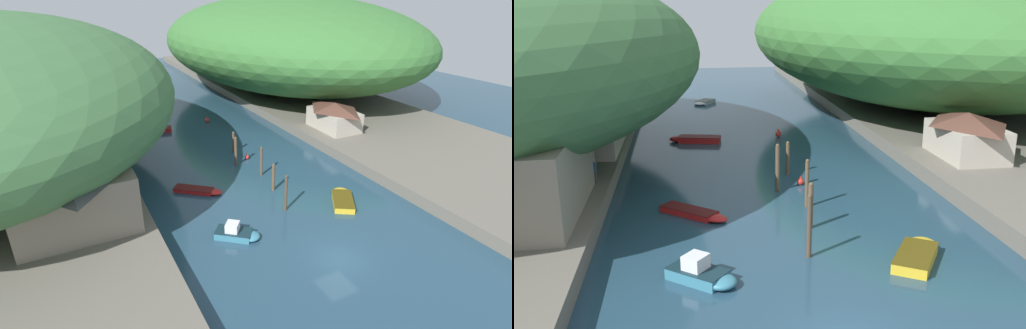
{
  "view_description": "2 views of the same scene",
  "coord_description": "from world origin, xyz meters",
  "views": [
    {
      "loc": [
        -16.42,
        -18.58,
        18.46
      ],
      "look_at": [
        0.35,
        14.14,
        1.95
      ],
      "focal_mm": 28.0,
      "sensor_mm": 36.0,
      "label": 1
    },
    {
      "loc": [
        -6.0,
        -19.01,
        13.06
      ],
      "look_at": [
        -0.87,
        15.18,
        3.02
      ],
      "focal_mm": 40.0,
      "sensor_mm": 36.0,
      "label": 2
    }
  ],
  "objects": [
    {
      "name": "water_surface",
      "position": [
        0.0,
        30.0,
        0.0
      ],
      "size": [
        130.0,
        130.0,
        0.0
      ],
      "primitive_type": "plane",
      "color": "#234256",
      "rests_on": "ground"
    },
    {
      "name": "right_bank",
      "position": [
        22.24,
        30.0,
        0.59
      ],
      "size": [
        22.0,
        120.0,
        1.18
      ],
      "color": "#666056",
      "rests_on": "ground"
    },
    {
      "name": "hillside_right",
      "position": [
        23.34,
        46.45,
        9.21
      ],
      "size": [
        42.02,
        58.83,
        16.05
      ],
      "color": "#387033",
      "rests_on": "right_bank"
    },
    {
      "name": "boathouse_shed",
      "position": [
        -14.82,
        28.78,
        3.84
      ],
      "size": [
        7.27,
        10.4,
        5.13
      ],
      "color": "#B2A899",
      "rests_on": "left_bank"
    },
    {
      "name": "right_bank_cottage",
      "position": [
        15.54,
        21.37,
        3.0
      ],
      "size": [
        4.57,
        7.23,
        3.52
      ],
      "color": "#B2A899",
      "rests_on": "right_bank"
    },
    {
      "name": "boat_yellow_tender",
      "position": [
        -5.49,
        5.91,
        0.41
      ],
      "size": [
        3.74,
        3.43,
        1.31
      ],
      "rotation": [
        0.0,
        0.0,
        4.03
      ],
      "color": "teal",
      "rests_on": "water_surface"
    },
    {
      "name": "boat_far_upstream",
      "position": [
        -5.41,
        34.16,
        0.28
      ],
      "size": [
        5.06,
        2.46,
        0.57
      ],
      "rotation": [
        0.0,
        0.0,
        1.35
      ],
      "color": "red",
      "rests_on": "water_surface"
    },
    {
      "name": "boat_moored_right",
      "position": [
        5.67,
        6.82,
        0.3
      ],
      "size": [
        3.89,
        4.72,
        0.61
      ],
      "rotation": [
        0.0,
        0.0,
        5.71
      ],
      "color": "gold",
      "rests_on": "water_surface"
    },
    {
      "name": "boat_white_cruiser",
      "position": [
        -3.67,
        54.53,
        0.22
      ],
      "size": [
        3.12,
        3.79,
        0.45
      ],
      "rotation": [
        0.0,
        0.0,
        2.62
      ],
      "color": "white",
      "rests_on": "water_surface"
    },
    {
      "name": "boat_red_skiff",
      "position": [
        -5.61,
        14.63,
        0.2
      ],
      "size": [
        4.47,
        4.02,
        0.41
      ],
      "rotation": [
        0.0,
        0.0,
        4.02
      ],
      "color": "red",
      "rests_on": "water_surface"
    },
    {
      "name": "mooring_post_nearest",
      "position": [
        0.09,
        7.86,
        1.76
      ],
      "size": [
        0.26,
        0.26,
        3.5
      ],
      "color": "#4C3D2D",
      "rests_on": "water_surface"
    },
    {
      "name": "mooring_post_second",
      "position": [
        1.02,
        11.74,
        1.43
      ],
      "size": [
        0.31,
        0.31,
        2.84
      ],
      "color": "brown",
      "rests_on": "water_surface"
    },
    {
      "name": "mooring_post_middle",
      "position": [
        1.56,
        15.3,
        1.63
      ],
      "size": [
        0.26,
        0.26,
        3.24
      ],
      "color": "brown",
      "rests_on": "water_surface"
    },
    {
      "name": "mooring_post_fourth",
      "position": [
        0.2,
        18.76,
        1.73
      ],
      "size": [
        0.3,
        0.3,
        3.44
      ],
      "color": "brown",
      "rests_on": "water_surface"
    },
    {
      "name": "mooring_post_farthest",
      "position": [
        1.62,
        22.54,
        1.33
      ],
      "size": [
        0.3,
        0.3,
        2.64
      ],
      "color": "brown",
      "rests_on": "water_surface"
    },
    {
      "name": "channel_buoy_near",
      "position": [
        2.91,
        35.01,
        0.34
      ],
      "size": [
        0.58,
        0.58,
        0.88
      ],
      "color": "red",
      "rests_on": "water_surface"
    },
    {
      "name": "channel_buoy_far",
      "position": [
        2.07,
        19.82,
        0.29
      ],
      "size": [
        0.5,
        0.5,
        0.75
      ],
      "color": "red",
      "rests_on": "water_surface"
    },
    {
      "name": "person_on_quay",
      "position": [
        -12.59,
        11.46,
        2.16
      ],
      "size": [
        0.29,
        0.42,
        1.69
      ],
      "rotation": [
        0.0,
        0.0,
        1.77
      ],
      "color": "#282D3D",
      "rests_on": "left_bank"
    },
    {
      "name": "person_by_boathouse",
      "position": [
        -12.23,
        18.76,
        2.16
      ],
      "size": [
        0.25,
        0.4,
        1.69
      ],
      "rotation": [
        0.0,
        0.0,
        1.48
      ],
      "color": "#282D3D",
      "rests_on": "left_bank"
    }
  ]
}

